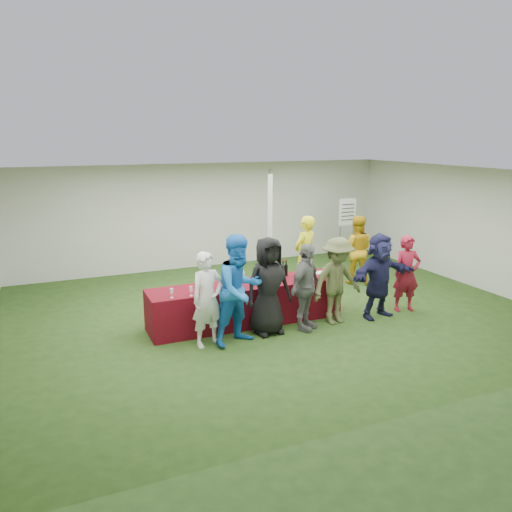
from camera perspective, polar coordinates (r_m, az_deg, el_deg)
name	(u,v)px	position (r m, az deg, el deg)	size (l,w,h in m)	color
ground	(272,313)	(9.84, 1.84, -6.49)	(60.00, 60.00, 0.00)	#284719
tent	(270,232)	(10.73, 1.60, 2.70)	(10.00, 10.00, 10.00)	white
serving_table	(246,303)	(9.22, -1.15, -5.41)	(3.60, 0.80, 0.75)	maroon
wine_bottles	(274,272)	(9.45, 2.08, -1.79)	(0.65, 0.12, 0.32)	black
wine_glasses	(223,285)	(8.66, -3.82, -3.34)	(2.79, 0.14, 0.16)	silver
water_bottle	(243,277)	(9.14, -1.49, -2.44)	(0.07, 0.07, 0.23)	silver
bar_towel	(320,273)	(9.83, 7.35, -1.93)	(0.25, 0.18, 0.03)	white
dump_bucket	(329,272)	(9.60, 8.33, -1.88)	(0.24, 0.24, 0.18)	slate
wine_list_sign	(347,217)	(13.19, 10.39, 4.39)	(0.50, 0.03, 1.80)	slate
staff_pourer	(305,255)	(10.81, 5.62, 0.09)	(0.63, 0.41, 1.73)	yellow
staff_back	(356,250)	(11.78, 11.37, 0.70)	(0.78, 0.61, 1.60)	gold
customer_0	(208,299)	(8.15, -5.54, -4.97)	(0.58, 0.38, 1.58)	white
customer_1	(240,290)	(8.18, -1.87, -3.88)	(0.90, 0.70, 1.85)	blue
customer_2	(268,286)	(8.60, 1.41, -3.43)	(0.84, 0.55, 1.72)	black
customer_3	(306,287)	(8.82, 5.68, -3.58)	(0.92, 0.38, 1.57)	slate
customer_4	(337,281)	(9.20, 9.26, -2.82)	(1.04, 0.60, 1.61)	#51572F
customer_5	(379,276)	(9.66, 13.89, -2.21)	(1.51, 0.48, 1.63)	#1C1C43
customer_6	(407,274)	(10.17, 16.83, -1.94)	(0.55, 0.36, 1.51)	maroon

